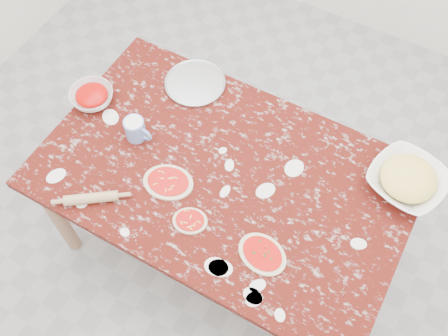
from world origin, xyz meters
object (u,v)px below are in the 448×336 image
pizza_tray (195,83)px  cheese_bowl (407,181)px  worktable (224,183)px  sauce_bowl (92,97)px  flour_mug (136,129)px  rolling_pin (91,198)px

pizza_tray → cheese_bowl: cheese_bowl is taller
worktable → sauce_bowl: bearing=176.3°
flour_mug → rolling_pin: size_ratio=0.62×
cheese_bowl → sauce_bowl: bearing=-169.0°
cheese_bowl → pizza_tray: bearing=177.6°
flour_mug → rolling_pin: bearing=-86.8°
worktable → cheese_bowl: (0.70, 0.33, 0.12)m
sauce_bowl → rolling_pin: size_ratio=0.91×
rolling_pin → cheese_bowl: bearing=32.5°
cheese_bowl → rolling_pin: bearing=-147.5°
pizza_tray → sauce_bowl: bearing=-138.6°
cheese_bowl → rolling_pin: 1.33m
pizza_tray → flour_mug: (-0.07, -0.39, 0.05)m
pizza_tray → sauce_bowl: sauce_bowl is taller
pizza_tray → worktable: bearing=-45.2°
sauce_bowl → flour_mug: bearing=-12.8°
worktable → cheese_bowl: 0.79m
sauce_bowl → worktable: bearing=-3.7°
pizza_tray → rolling_pin: (-0.05, -0.76, 0.02)m
flour_mug → cheese_bowl: bearing=16.9°
worktable → rolling_pin: 0.58m
flour_mug → sauce_bowl: bearing=167.2°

